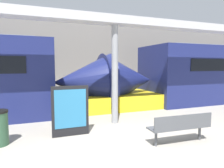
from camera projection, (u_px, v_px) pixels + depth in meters
The scene contains 6 objects.
ground_plane at pixel (140, 156), 4.56m from camera, with size 60.00×60.00×0.00m, color #A8A093.
station_wall at pixel (70, 59), 13.92m from camera, with size 56.00×0.20×5.00m, color gray.
bench_near at pixel (181, 125), 5.24m from camera, with size 1.74×0.51×0.81m.
poster_board at pixel (70, 111), 5.83m from camera, with size 1.07×0.07×1.48m.
support_column_near at pixel (115, 75), 7.06m from camera, with size 0.23×0.23×3.48m, color gray.
canopy_beam at pixel (115, 20), 6.88m from camera, with size 28.00×0.60×0.28m, color #B7B7BC.
Camera 1 is at (-2.15, -3.87, 2.08)m, focal length 32.00 mm.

